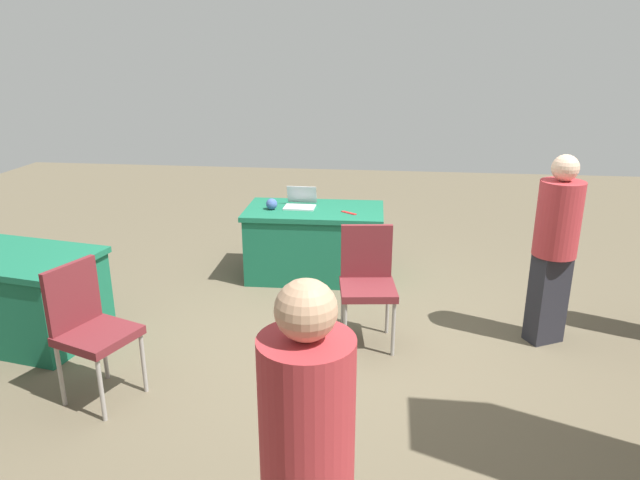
{
  "coord_description": "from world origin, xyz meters",
  "views": [
    {
      "loc": [
        -0.35,
        4.23,
        2.32
      ],
      "look_at": [
        0.16,
        0.01,
        0.9
      ],
      "focal_mm": 32.22,
      "sensor_mm": 36.0,
      "label": 1
    }
  ],
  "objects_px": {
    "table_foreground": "(315,242)",
    "laptop_silver": "(300,203)",
    "chair_near_front": "(89,324)",
    "scissors_red": "(349,213)",
    "yarn_ball": "(272,204)",
    "chair_tucked_left": "(367,278)",
    "person_presenter": "(555,242)",
    "table_mid_left": "(12,295)",
    "person_attendee_standing": "(307,465)"
  },
  "relations": [
    {
      "from": "person_presenter",
      "to": "scissors_red",
      "type": "height_order",
      "value": "person_presenter"
    },
    {
      "from": "chair_near_front",
      "to": "chair_tucked_left",
      "type": "height_order",
      "value": "chair_tucked_left"
    },
    {
      "from": "table_foreground",
      "to": "laptop_silver",
      "type": "height_order",
      "value": "laptop_silver"
    },
    {
      "from": "yarn_ball",
      "to": "laptop_silver",
      "type": "bearing_deg",
      "value": -153.96
    },
    {
      "from": "chair_near_front",
      "to": "laptop_silver",
      "type": "distance_m",
      "value": 2.71
    },
    {
      "from": "table_mid_left",
      "to": "chair_tucked_left",
      "type": "bearing_deg",
      "value": -174.59
    },
    {
      "from": "table_mid_left",
      "to": "yarn_ball",
      "type": "height_order",
      "value": "yarn_ball"
    },
    {
      "from": "chair_near_front",
      "to": "person_attendee_standing",
      "type": "xyz_separation_m",
      "value": [
        -1.72,
        1.6,
        0.34
      ]
    },
    {
      "from": "table_foreground",
      "to": "table_mid_left",
      "type": "relative_size",
      "value": 0.93
    },
    {
      "from": "person_presenter",
      "to": "laptop_silver",
      "type": "bearing_deg",
      "value": -56.92
    },
    {
      "from": "chair_tucked_left",
      "to": "scissors_red",
      "type": "distance_m",
      "value": 1.29
    },
    {
      "from": "table_mid_left",
      "to": "chair_tucked_left",
      "type": "relative_size",
      "value": 1.62
    },
    {
      "from": "laptop_silver",
      "to": "table_foreground",
      "type": "bearing_deg",
      "value": 162.98
    },
    {
      "from": "table_foreground",
      "to": "laptop_silver",
      "type": "distance_m",
      "value": 0.44
    },
    {
      "from": "table_foreground",
      "to": "laptop_silver",
      "type": "relative_size",
      "value": 4.47
    },
    {
      "from": "table_foreground",
      "to": "table_mid_left",
      "type": "distance_m",
      "value": 2.86
    },
    {
      "from": "person_presenter",
      "to": "laptop_silver",
      "type": "relative_size",
      "value": 4.83
    },
    {
      "from": "person_presenter",
      "to": "scissors_red",
      "type": "relative_size",
      "value": 8.69
    },
    {
      "from": "person_presenter",
      "to": "yarn_ball",
      "type": "relative_size",
      "value": 13.49
    },
    {
      "from": "table_foreground",
      "to": "person_attendee_standing",
      "type": "distance_m",
      "value": 4.09
    },
    {
      "from": "chair_near_front",
      "to": "person_attendee_standing",
      "type": "relative_size",
      "value": 0.6
    },
    {
      "from": "table_foreground",
      "to": "scissors_red",
      "type": "bearing_deg",
      "value": 160.09
    },
    {
      "from": "chair_tucked_left",
      "to": "person_presenter",
      "type": "distance_m",
      "value": 1.51
    },
    {
      "from": "table_mid_left",
      "to": "person_presenter",
      "type": "height_order",
      "value": "person_presenter"
    },
    {
      "from": "scissors_red",
      "to": "person_presenter",
      "type": "bearing_deg",
      "value": 4.44
    },
    {
      "from": "chair_tucked_left",
      "to": "laptop_silver",
      "type": "height_order",
      "value": "chair_tucked_left"
    },
    {
      "from": "table_foreground",
      "to": "person_attendee_standing",
      "type": "height_order",
      "value": "person_attendee_standing"
    },
    {
      "from": "chair_near_front",
      "to": "chair_tucked_left",
      "type": "bearing_deg",
      "value": 140.05
    },
    {
      "from": "chair_tucked_left",
      "to": "person_attendee_standing",
      "type": "height_order",
      "value": "person_attendee_standing"
    },
    {
      "from": "person_attendee_standing",
      "to": "scissors_red",
      "type": "bearing_deg",
      "value": -48.59
    },
    {
      "from": "table_foreground",
      "to": "yarn_ball",
      "type": "relative_size",
      "value": 12.49
    },
    {
      "from": "laptop_silver",
      "to": "scissors_red",
      "type": "distance_m",
      "value": 0.56
    },
    {
      "from": "person_attendee_standing",
      "to": "scissors_red",
      "type": "distance_m",
      "value": 3.9
    },
    {
      "from": "chair_near_front",
      "to": "person_presenter",
      "type": "bearing_deg",
      "value": 130.56
    },
    {
      "from": "yarn_ball",
      "to": "chair_tucked_left",
      "type": "bearing_deg",
      "value": 128.77
    },
    {
      "from": "chair_near_front",
      "to": "scissors_red",
      "type": "distance_m",
      "value": 2.8
    },
    {
      "from": "chair_tucked_left",
      "to": "yarn_ball",
      "type": "height_order",
      "value": "chair_tucked_left"
    },
    {
      "from": "yarn_ball",
      "to": "scissors_red",
      "type": "bearing_deg",
      "value": 176.57
    },
    {
      "from": "person_presenter",
      "to": "yarn_ball",
      "type": "bearing_deg",
      "value": -51.61
    },
    {
      "from": "person_presenter",
      "to": "table_mid_left",
      "type": "bearing_deg",
      "value": -21.59
    },
    {
      "from": "table_foreground",
      "to": "chair_tucked_left",
      "type": "distance_m",
      "value": 1.53
    },
    {
      "from": "table_mid_left",
      "to": "chair_near_front",
      "type": "xyz_separation_m",
      "value": [
        -1.11,
        0.77,
        0.18
      ]
    },
    {
      "from": "table_mid_left",
      "to": "person_attendee_standing",
      "type": "xyz_separation_m",
      "value": [
        -2.83,
        2.36,
        0.52
      ]
    },
    {
      "from": "chair_near_front",
      "to": "scissors_red",
      "type": "height_order",
      "value": "chair_near_front"
    },
    {
      "from": "table_foreground",
      "to": "person_presenter",
      "type": "height_order",
      "value": "person_presenter"
    },
    {
      "from": "chair_near_front",
      "to": "yarn_ball",
      "type": "relative_size",
      "value": 8.33
    },
    {
      "from": "laptop_silver",
      "to": "chair_tucked_left",
      "type": "bearing_deg",
      "value": 119.16
    },
    {
      "from": "table_mid_left",
      "to": "chair_tucked_left",
      "type": "xyz_separation_m",
      "value": [
        -2.94,
        -0.28,
        0.19
      ]
    },
    {
      "from": "person_presenter",
      "to": "person_attendee_standing",
      "type": "height_order",
      "value": "person_attendee_standing"
    },
    {
      "from": "table_foreground",
      "to": "person_presenter",
      "type": "xyz_separation_m",
      "value": [
        -2.09,
        1.22,
        0.49
      ]
    }
  ]
}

